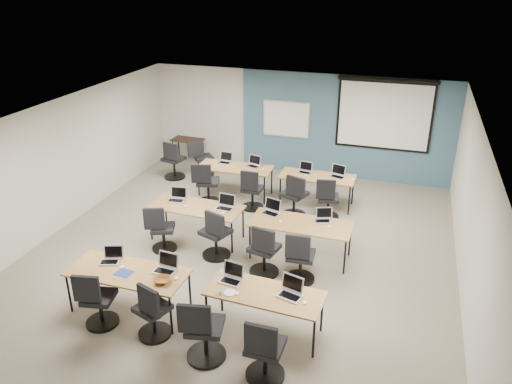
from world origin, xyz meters
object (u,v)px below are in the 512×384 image
(task_chair_0, at_px, (97,304))
(training_table_mid_left, at_px, (196,208))
(training_table_mid_right, at_px, (301,225))
(laptop_3, at_px, (291,291))
(training_table_front_left, at_px, (128,274))
(task_chair_7, at_px, (300,261))
(laptop_5, at_px, (225,205))
(laptop_10, at_px, (305,170))
(laptop_6, at_px, (271,210))
(task_chair_10, at_px, (294,200))
(whiteboard, at_px, (286,119))
(projector_screen, at_px, (385,111))
(spare_chair_a, at_px, (202,161))
(task_chair_9, at_px, (252,193))
(laptop_11, at_px, (338,174))
(task_chair_2, at_px, (203,335))
(task_chair_3, at_px, (264,354))
(laptop_4, at_px, (177,197))
(laptop_9, at_px, (254,164))
(training_table_back_right, at_px, (317,178))
(laptop_1, at_px, (166,267))
(task_chair_4, at_px, (161,232))
(laptop_0, at_px, (111,258))
(training_table_back_left, at_px, (235,169))
(training_table_front_right, at_px, (265,295))
(task_chair_6, at_px, (264,254))
(task_chair_5, at_px, (216,238))
(task_chair_11, at_px, (327,202))
(spare_chair_b, at_px, (173,163))
(laptop_8, at_px, (225,160))
(laptop_7, at_px, (323,218))
(task_chair_8, at_px, (207,187))
(laptop_2, at_px, (232,276))

(task_chair_0, bearing_deg, training_table_mid_left, 72.69)
(training_table_mid_right, height_order, laptop_3, laptop_3)
(training_table_front_left, distance_m, task_chair_7, 2.92)
(laptop_5, xyz_separation_m, laptop_10, (1.09, 2.36, -0.01))
(training_table_mid_left, bearing_deg, laptop_6, 9.20)
(task_chair_10, bearing_deg, whiteboard, 127.95)
(projector_screen, height_order, spare_chair_a, projector_screen)
(training_table_mid_left, bearing_deg, task_chair_9, 71.68)
(training_table_mid_right, bearing_deg, training_table_mid_left, 179.15)
(laptop_10, distance_m, laptop_11, 0.77)
(laptop_3, bearing_deg, task_chair_2, -123.40)
(training_table_front_left, height_order, task_chair_10, task_chair_10)
(spare_chair_a, bearing_deg, task_chair_9, -79.87)
(task_chair_3, xyz_separation_m, laptop_4, (-2.92, 3.44, 0.37))
(spare_chair_a, bearing_deg, laptop_5, -99.78)
(task_chair_3, relative_size, spare_chair_a, 1.01)
(training_table_mid_right, xyz_separation_m, task_chair_2, (-0.66, -3.12, -0.25))
(laptop_4, relative_size, laptop_9, 1.03)
(task_chair_0, bearing_deg, laptop_6, 48.75)
(training_table_back_right, relative_size, laptop_1, 4.91)
(task_chair_7, xyz_separation_m, spare_chair_a, (-3.62, 4.08, -0.00))
(training_table_back_right, xyz_separation_m, laptop_11, (0.45, 0.12, 0.11))
(training_table_mid_left, distance_m, spare_chair_a, 3.45)
(task_chair_4, bearing_deg, laptop_1, -79.16)
(task_chair_0, distance_m, laptop_1, 1.17)
(laptop_0, relative_size, laptop_1, 0.89)
(training_table_back_left, height_order, laptop_6, laptop_6)
(training_table_front_right, height_order, task_chair_6, task_chair_6)
(whiteboard, height_order, training_table_back_left, whiteboard)
(task_chair_5, height_order, task_chair_11, task_chair_5)
(training_table_mid_left, xyz_separation_m, spare_chair_a, (-1.27, 3.19, -0.27))
(spare_chair_b, bearing_deg, laptop_8, 2.52)
(laptop_1, bearing_deg, task_chair_9, 92.75)
(task_chair_5, bearing_deg, laptop_5, 114.94)
(laptop_11, distance_m, spare_chair_a, 3.81)
(training_table_front_left, distance_m, laptop_3, 2.61)
(training_table_front_right, relative_size, laptop_7, 5.63)
(training_table_front_right, distance_m, task_chair_9, 4.32)
(laptop_0, xyz_separation_m, laptop_5, (1.06, 2.41, 0.01))
(task_chair_4, xyz_separation_m, spare_chair_a, (-0.80, 3.84, 0.02))
(task_chair_2, xyz_separation_m, task_chair_3, (0.92, -0.10, -0.01))
(task_chair_11, bearing_deg, task_chair_9, 170.14)
(task_chair_7, distance_m, task_chair_8, 3.75)
(spare_chair_a, xyz_separation_m, spare_chair_b, (-0.63, -0.41, 0.01))
(task_chair_4, relative_size, laptop_11, 2.84)
(training_table_mid_left, distance_m, laptop_3, 3.43)
(task_chair_3, relative_size, spare_chair_b, 0.99)
(training_table_mid_left, xyz_separation_m, laptop_2, (1.58, -2.22, 0.11))
(projector_screen, bearing_deg, training_table_mid_left, -127.65)
(training_table_mid_right, relative_size, spare_chair_b, 1.86)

